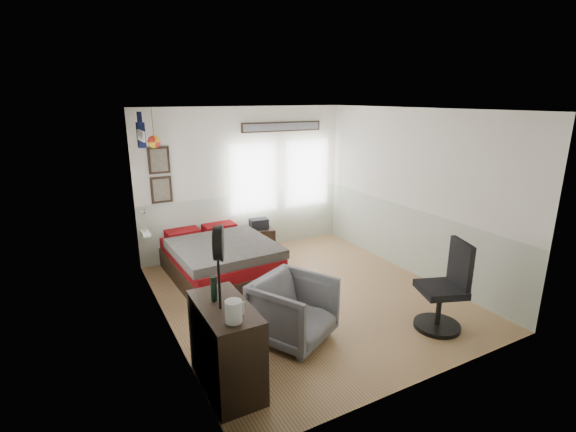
# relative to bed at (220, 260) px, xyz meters

# --- Properties ---
(ground_plane) EXTENTS (4.00, 4.50, 0.01)m
(ground_plane) POSITION_rel_bed_xyz_m (0.92, -1.21, -0.32)
(ground_plane) COLOR olive
(room_shell) EXTENTS (4.02, 4.52, 2.71)m
(room_shell) POSITION_rel_bed_xyz_m (0.84, -1.02, 1.29)
(room_shell) COLOR silver
(room_shell) RESTS_ON ground_plane
(wall_decor) EXTENTS (3.55, 1.32, 1.44)m
(wall_decor) POSITION_rel_bed_xyz_m (-0.18, 0.75, 1.78)
(wall_decor) COLOR black
(wall_decor) RESTS_ON room_shell
(bed) EXTENTS (1.55, 2.10, 0.65)m
(bed) POSITION_rel_bed_xyz_m (0.00, 0.00, 0.00)
(bed) COLOR black
(bed) RESTS_ON ground_plane
(dresser) EXTENTS (0.48, 1.00, 0.90)m
(dresser) POSITION_rel_bed_xyz_m (-0.82, -2.54, 0.13)
(dresser) COLOR black
(dresser) RESTS_ON ground_plane
(armchair) EXTENTS (1.14, 1.15, 0.78)m
(armchair) POSITION_rel_bed_xyz_m (0.18, -2.13, 0.07)
(armchair) COLOR slate
(armchair) RESTS_ON ground_plane
(nightstand) EXTENTS (0.55, 0.46, 0.51)m
(nightstand) POSITION_rel_bed_xyz_m (1.00, 0.66, -0.07)
(nightstand) COLOR black
(nightstand) RESTS_ON ground_plane
(task_chair) EXTENTS (0.66, 0.66, 1.16)m
(task_chair) POSITION_rel_bed_xyz_m (2.00, -2.80, 0.15)
(task_chair) COLOR black
(task_chair) RESTS_ON ground_plane
(kettle) EXTENTS (0.18, 0.16, 0.21)m
(kettle) POSITION_rel_bed_xyz_m (-0.84, -2.87, 0.68)
(kettle) COLOR silver
(kettle) RESTS_ON dresser
(bottle) EXTENTS (0.06, 0.06, 0.26)m
(bottle) POSITION_rel_bed_xyz_m (-0.87, -2.39, 0.71)
(bottle) COLOR black
(bottle) RESTS_ON dresser
(stand_fan) EXTENTS (0.21, 0.33, 0.84)m
(stand_fan) POSITION_rel_bed_xyz_m (-0.86, -2.58, 1.23)
(stand_fan) COLOR black
(stand_fan) RESTS_ON dresser
(black_bag) EXTENTS (0.35, 0.25, 0.19)m
(black_bag) POSITION_rel_bed_xyz_m (1.00, 0.66, 0.29)
(black_bag) COLOR black
(black_bag) RESTS_ON nightstand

